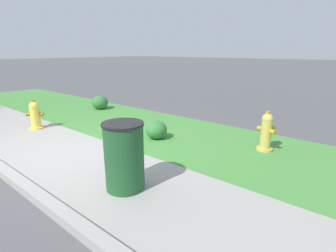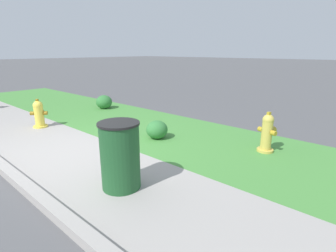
{
  "view_description": "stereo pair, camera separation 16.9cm",
  "coord_description": "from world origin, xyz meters",
  "px_view_note": "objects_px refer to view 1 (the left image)",
  "views": [
    {
      "loc": [
        4.29,
        -2.21,
        1.83
      ],
      "look_at": [
        1.14,
        1.6,
        0.4
      ],
      "focal_mm": 28.0,
      "sensor_mm": 36.0,
      "label": 1
    },
    {
      "loc": [
        4.42,
        -2.1,
        1.83
      ],
      "look_at": [
        1.14,
        1.6,
        0.4
      ],
      "focal_mm": 28.0,
      "sensor_mm": 36.0,
      "label": 2
    }
  ],
  "objects_px": {
    "shrub_bush_mid_verge": "(100,102)",
    "fire_hydrant_at_driveway": "(266,132)",
    "shrub_bush_near_lamp": "(156,130)",
    "trash_bin": "(124,156)",
    "fire_hydrant_mid_block": "(35,115)"
  },
  "relations": [
    {
      "from": "shrub_bush_mid_verge",
      "to": "fire_hydrant_at_driveway",
      "type": "bearing_deg",
      "value": -2.38
    },
    {
      "from": "fire_hydrant_at_driveway",
      "to": "shrub_bush_near_lamp",
      "type": "bearing_deg",
      "value": -141.39
    },
    {
      "from": "trash_bin",
      "to": "shrub_bush_mid_verge",
      "type": "height_order",
      "value": "trash_bin"
    },
    {
      "from": "trash_bin",
      "to": "shrub_bush_mid_verge",
      "type": "distance_m",
      "value": 5.33
    },
    {
      "from": "fire_hydrant_mid_block",
      "to": "shrub_bush_mid_verge",
      "type": "height_order",
      "value": "fire_hydrant_mid_block"
    },
    {
      "from": "fire_hydrant_mid_block",
      "to": "shrub_bush_near_lamp",
      "type": "xyz_separation_m",
      "value": [
        2.74,
        1.3,
        -0.14
      ]
    },
    {
      "from": "fire_hydrant_mid_block",
      "to": "fire_hydrant_at_driveway",
      "type": "xyz_separation_m",
      "value": [
        4.79,
        2.11,
        0.03
      ]
    },
    {
      "from": "shrub_bush_mid_verge",
      "to": "trash_bin",
      "type": "bearing_deg",
      "value": -32.68
    },
    {
      "from": "fire_hydrant_at_driveway",
      "to": "trash_bin",
      "type": "bearing_deg",
      "value": -92.64
    },
    {
      "from": "trash_bin",
      "to": "shrub_bush_mid_verge",
      "type": "bearing_deg",
      "value": 147.32
    },
    {
      "from": "fire_hydrant_at_driveway",
      "to": "shrub_bush_near_lamp",
      "type": "distance_m",
      "value": 2.21
    },
    {
      "from": "fire_hydrant_mid_block",
      "to": "shrub_bush_mid_verge",
      "type": "distance_m",
      "value": 2.43
    },
    {
      "from": "fire_hydrant_at_driveway",
      "to": "shrub_bush_mid_verge",
      "type": "xyz_separation_m",
      "value": [
        -5.44,
        0.23,
        -0.15
      ]
    },
    {
      "from": "fire_hydrant_mid_block",
      "to": "shrub_bush_mid_verge",
      "type": "xyz_separation_m",
      "value": [
        -0.65,
        2.34,
        -0.12
      ]
    },
    {
      "from": "fire_hydrant_mid_block",
      "to": "trash_bin",
      "type": "distance_m",
      "value": 3.87
    }
  ]
}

